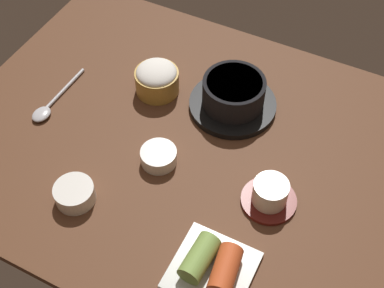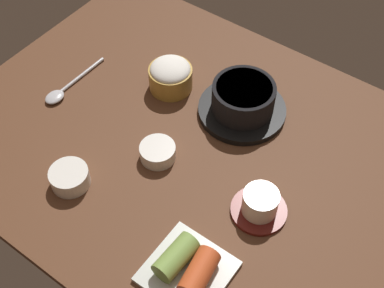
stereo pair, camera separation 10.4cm
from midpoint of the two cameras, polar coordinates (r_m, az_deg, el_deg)
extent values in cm
cube|color=#56331E|center=(108.42, 2.50, -0.32)|extent=(100.00, 76.00, 2.00)
cylinder|color=black|center=(113.57, 8.13, 3.59)|extent=(19.14, 19.14, 1.47)
cylinder|color=black|center=(110.75, 8.35, 4.93)|extent=(13.46, 13.46, 6.28)
cylinder|color=#D15619|center=(108.73, 8.53, 5.95)|extent=(11.85, 11.85, 0.60)
cylinder|color=#B78C38|center=(116.40, 0.18, 7.12)|extent=(9.81, 9.81, 5.35)
ellipsoid|color=white|center=(114.53, 0.19, 8.07)|extent=(9.02, 9.02, 3.43)
cylinder|color=maroon|center=(99.33, 10.36, -7.41)|extent=(10.72, 10.72, 0.80)
cylinder|color=silver|center=(96.95, 10.60, -6.55)|extent=(6.70, 6.70, 4.86)
cylinder|color=#C6D18C|center=(95.18, 10.79, -5.87)|extent=(5.70, 5.70, 0.40)
cylinder|color=white|center=(104.02, -0.97, -1.08)|extent=(7.32, 7.32, 3.11)
cylinder|color=brown|center=(103.02, -0.98, -0.66)|extent=(6.00, 6.00, 0.50)
cube|color=silver|center=(92.06, 2.82, -14.09)|extent=(13.81, 13.81, 1.00)
cylinder|color=#7A9E47|center=(90.20, 1.59, -12.60)|extent=(4.63, 8.47, 4.25)
cylinder|color=#C64C23|center=(89.20, 4.21, -14.21)|extent=(5.38, 8.80, 4.25)
cylinder|color=white|center=(101.76, -10.53, -3.85)|extent=(7.70, 7.70, 3.62)
cylinder|color=#386B2D|center=(100.54, -10.66, -3.36)|extent=(6.31, 6.31, 0.50)
cylinder|color=#B7B7BC|center=(121.75, -9.91, 7.16)|extent=(1.20, 16.26, 0.80)
ellipsoid|color=#B7B7BC|center=(117.82, -12.50, 4.93)|extent=(3.60, 4.68, 1.26)
camera|label=1|loc=(0.05, -87.13, 3.62)|focal=48.38mm
camera|label=2|loc=(0.05, 92.87, -3.62)|focal=48.38mm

